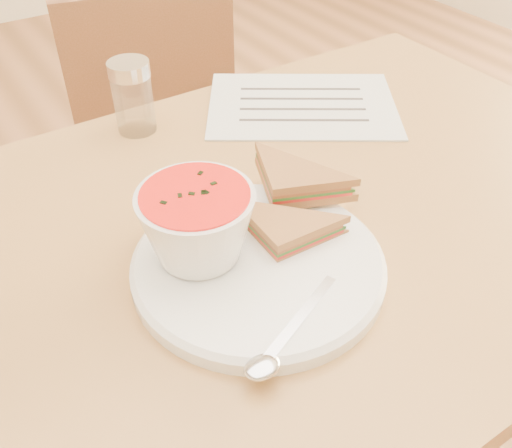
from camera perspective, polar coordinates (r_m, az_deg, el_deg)
dining_table at (r=1.01m, az=3.38°, el=-14.95°), size 1.00×0.70×0.75m
chair_far at (r=1.29m, az=-7.53°, el=2.00°), size 0.44×0.44×0.83m
plate at (r=0.63m, az=0.23°, el=-4.21°), size 0.32×0.32×0.02m
soup_bowl at (r=0.61m, az=-5.87°, el=-0.36°), size 0.13×0.13×0.09m
sandwich_half_a at (r=0.61m, az=2.16°, el=-3.30°), size 0.10×0.10×0.03m
sandwich_half_b at (r=0.66m, az=1.67°, el=2.31°), size 0.14×0.14×0.03m
spoon at (r=0.56m, az=3.68°, el=-10.34°), size 0.18×0.11×0.01m
paper_menu at (r=0.95m, az=4.64°, el=11.81°), size 0.37×0.35×0.00m
condiment_shaker at (r=0.88m, az=-12.20°, el=12.31°), size 0.07×0.07×0.11m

